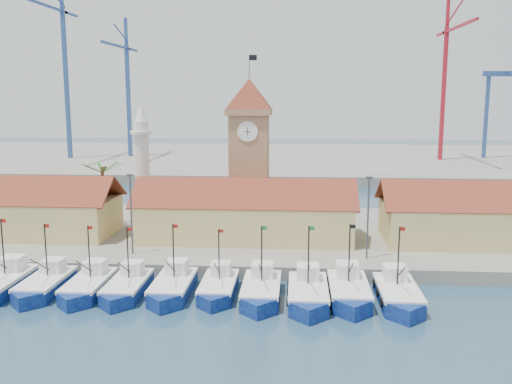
{
  "coord_description": "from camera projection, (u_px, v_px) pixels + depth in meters",
  "views": [
    {
      "loc": [
        6.3,
        -48.73,
        19.2
      ],
      "look_at": [
        1.46,
        18.0,
        7.67
      ],
      "focal_mm": 40.0,
      "sensor_mm": 36.0,
      "label": 1
    }
  ],
  "objects": [
    {
      "name": "boat_1",
      "position": [
        44.0,
        286.0,
        55.46
      ],
      "size": [
        3.45,
        9.44,
        7.15
      ],
      "color": "#0B1055",
      "rests_on": "ground"
    },
    {
      "name": "boat_5",
      "position": [
        218.0,
        289.0,
        54.83
      ],
      "size": [
        3.26,
        8.94,
        6.76
      ],
      "color": "#0B1055",
      "rests_on": "ground"
    },
    {
      "name": "boat_7",
      "position": [
        308.0,
        295.0,
        52.8
      ],
      "size": [
        3.65,
        10.0,
        7.56
      ],
      "color": "#0B1055",
      "rests_on": "ground"
    },
    {
      "name": "minaret",
      "position": [
        142.0,
        164.0,
        78.54
      ],
      "size": [
        3.0,
        3.0,
        16.3
      ],
      "color": "silver",
      "rests_on": "quay"
    },
    {
      "name": "boat_2",
      "position": [
        88.0,
        287.0,
        55.1
      ],
      "size": [
        3.4,
        9.31,
        7.04
      ],
      "color": "#0B1055",
      "rests_on": "ground"
    },
    {
      "name": "hall_center",
      "position": [
        245.0,
        218.0,
        70.58
      ],
      "size": [
        27.04,
        10.13,
        7.61
      ],
      "color": "tan",
      "rests_on": "quay"
    },
    {
      "name": "crane_blue_far",
      "position": [
        62.0,
        60.0,
        149.34
      ],
      "size": [
        1.0,
        35.74,
        46.54
      ],
      "color": "#2B4A85",
      "rests_on": "terminal"
    },
    {
      "name": "palm_tree",
      "position": [
        103.0,
        190.0,
        77.52
      ],
      "size": [
        5.6,
        5.03,
        8.39
      ],
      "color": "brown",
      "rests_on": "quay"
    },
    {
      "name": "boat_0",
      "position": [
        1.0,
        285.0,
        55.51
      ],
      "size": [
        3.69,
        10.12,
        7.66
      ],
      "color": "#0B1055",
      "rests_on": "ground"
    },
    {
      "name": "quay",
      "position": [
        248.0,
        236.0,
        75.06
      ],
      "size": [
        140.0,
        32.0,
        1.5
      ],
      "primitive_type": "cube",
      "color": "gray",
      "rests_on": "ground"
    },
    {
      "name": "boat_6",
      "position": [
        261.0,
        292.0,
        53.72
      ],
      "size": [
        3.55,
        9.72,
        7.35
      ],
      "color": "#0B1055",
      "rests_on": "ground"
    },
    {
      "name": "hall_right",
      "position": [
        511.0,
        223.0,
        68.3
      ],
      "size": [
        31.2,
        10.13,
        7.61
      ],
      "color": "tan",
      "rests_on": "quay"
    },
    {
      "name": "boat_9",
      "position": [
        399.0,
        296.0,
        52.58
      ],
      "size": [
        3.64,
        9.98,
        7.56
      ],
      "color": "#0B1055",
      "rests_on": "ground"
    },
    {
      "name": "gantry",
      "position": [
        512.0,
        91.0,
        148.6
      ],
      "size": [
        13.0,
        22.0,
        23.2
      ],
      "color": "#2B4A85",
      "rests_on": "terminal"
    },
    {
      "name": "boat_8",
      "position": [
        349.0,
        293.0,
        53.45
      ],
      "size": [
        3.66,
        10.02,
        7.58
      ],
      "color": "#0B1055",
      "rests_on": "ground"
    },
    {
      "name": "crane_red_right",
      "position": [
        446.0,
        71.0,
        145.59
      ],
      "size": [
        1.0,
        35.46,
        40.97
      ],
      "color": "#A61927",
      "rests_on": "terminal"
    },
    {
      "name": "lamp_posts",
      "position": [
        243.0,
        212.0,
        62.26
      ],
      "size": [
        80.7,
        0.25,
        9.03
      ],
      "color": "#3F3F44",
      "rests_on": "quay"
    },
    {
      "name": "ground",
      "position": [
        226.0,
        309.0,
        51.6
      ],
      "size": [
        400.0,
        400.0,
        0.0
      ],
      "primitive_type": "plane",
      "color": "#1B3248",
      "rests_on": "ground"
    },
    {
      "name": "boat_4",
      "position": [
        172.0,
        288.0,
        54.83
      ],
      "size": [
        3.5,
        9.6,
        7.26
      ],
      "color": "#0B1055",
      "rests_on": "ground"
    },
    {
      "name": "terminal",
      "position": [
        275.0,
        160.0,
        159.55
      ],
      "size": [
        240.0,
        80.0,
        2.0
      ],
      "primitive_type": "cube",
      "color": "gray",
      "rests_on": "ground"
    },
    {
      "name": "boat_3",
      "position": [
        127.0,
        288.0,
        54.85
      ],
      "size": [
        3.35,
        9.18,
        6.95
      ],
      "color": "#0B1055",
      "rests_on": "ground"
    },
    {
      "name": "crane_blue_near",
      "position": [
        127.0,
        81.0,
        155.66
      ],
      "size": [
        1.0,
        30.09,
        37.5
      ],
      "color": "#2B4A85",
      "rests_on": "terminal"
    },
    {
      "name": "clock_tower",
      "position": [
        249.0,
        150.0,
        75.12
      ],
      "size": [
        5.8,
        5.8,
        22.7
      ],
      "color": "#A57B55",
      "rests_on": "quay"
    }
  ]
}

